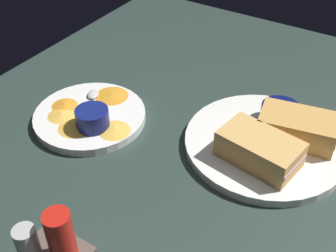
{
  "coord_description": "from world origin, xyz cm",
  "views": [
    {
      "loc": [
        -19.55,
        52.26,
        50.84
      ],
      "look_at": [
        12.05,
        1.74,
        3.0
      ],
      "focal_mm": 45.92,
      "sensor_mm": 36.0,
      "label": 1
    }
  ],
  "objects": [
    {
      "name": "plate_chips_companion",
      "position": [
        27.74,
        4.87,
        0.8
      ],
      "size": [
        21.27,
        21.27,
        1.6
      ],
      "primitive_type": "cylinder",
      "color": "white",
      "rests_on": "ground_plane"
    },
    {
      "name": "spoon_by_gravy_ramekin",
      "position": [
        30.18,
        0.93,
        1.96
      ],
      "size": [
        6.47,
        9.16,
        0.8
      ],
      "color": "silver",
      "rests_on": "plate_chips_companion"
    },
    {
      "name": "ground_plane",
      "position": [
        0.0,
        0.0,
        -1.5
      ],
      "size": [
        110.0,
        110.0,
        3.0
      ],
      "primitive_type": "cube",
      "color": "#283833"
    },
    {
      "name": "ramekin_light_gravy",
      "position": [
        24.55,
        7.53,
        3.55
      ],
      "size": [
        6.07,
        6.07,
        3.62
      ],
      "color": "navy",
      "rests_on": "plate_chips_companion"
    },
    {
      "name": "sandwich_half_near",
      "position": [
        -4.48,
        -0.09,
        4.0
      ],
      "size": [
        14.2,
        9.57,
        4.8
      ],
      "color": "tan",
      "rests_on": "plate_sandwich_main"
    },
    {
      "name": "spoon_by_dark_ramekin",
      "position": [
        -2.04,
        -6.44,
        1.96
      ],
      "size": [
        4.32,
        9.86,
        0.8
      ],
      "color": "silver",
      "rests_on": "plate_sandwich_main"
    },
    {
      "name": "plate_sandwich_main",
      "position": [
        -3.65,
        -5.39,
        0.8
      ],
      "size": [
        28.26,
        28.26,
        1.6
      ],
      "primitive_type": "cylinder",
      "color": "white",
      "rests_on": "ground_plane"
    },
    {
      "name": "condiment_caddy",
      "position": [
        11.54,
        31.69,
        3.41
      ],
      "size": [
        9.0,
        9.0,
        9.5
      ],
      "color": "brown",
      "rests_on": "ground_plane"
    },
    {
      "name": "sandwich_half_far",
      "position": [
        -7.83,
        -8.76,
        4.0
      ],
      "size": [
        14.34,
        9.93,
        4.8
      ],
      "color": "tan",
      "rests_on": "plate_sandwich_main"
    },
    {
      "name": "ramekin_dark_sauce",
      "position": [
        -3.66,
        -11.75,
        3.5
      ],
      "size": [
        7.0,
        7.0,
        3.52
      ],
      "color": "#0C144C",
      "rests_on": "plate_sandwich_main"
    },
    {
      "name": "plantain_chip_scatter",
      "position": [
        27.57,
        5.2,
        1.9
      ],
      "size": [
        19.83,
        19.43,
        0.6
      ],
      "color": "gold",
      "rests_on": "plate_chips_companion"
    }
  ]
}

